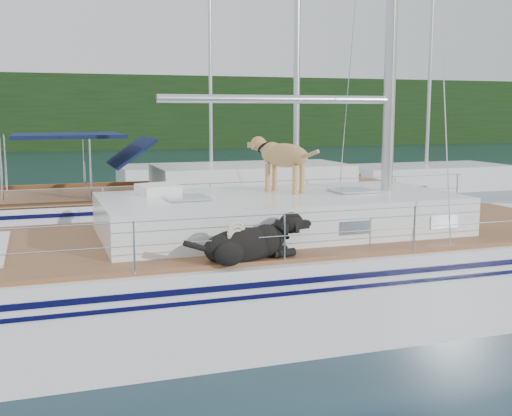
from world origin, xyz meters
name	(u,v)px	position (x,y,z in m)	size (l,w,h in m)	color
ground	(228,318)	(0.00, 0.00, 0.00)	(120.00, 120.00, 0.00)	black
tree_line	(69,112)	(0.00, 45.00, 3.00)	(90.00, 3.00, 6.00)	black
shore_bank	(70,142)	(0.00, 46.20, 0.60)	(92.00, 1.00, 1.20)	#595147
main_sailboat	(234,273)	(0.09, 0.00, 0.68)	(12.00, 3.87, 14.01)	white
neighbor_sailboat	(210,210)	(1.42, 6.42, 0.63)	(11.00, 3.50, 13.30)	white
bg_boat_center	(211,177)	(4.00, 16.00, 0.45)	(7.20, 3.00, 11.65)	white
bg_boat_east	(426,177)	(12.00, 13.00, 0.46)	(6.40, 3.00, 11.65)	white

